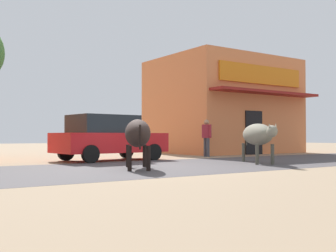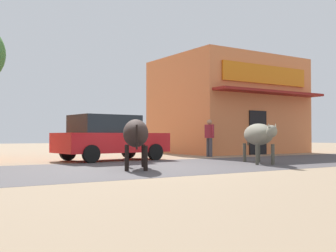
{
  "view_description": "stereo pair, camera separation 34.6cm",
  "coord_description": "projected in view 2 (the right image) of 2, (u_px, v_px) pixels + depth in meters",
  "views": [
    {
      "loc": [
        -6.15,
        -10.2,
        0.9
      ],
      "look_at": [
        1.41,
        0.94,
        1.21
      ],
      "focal_mm": 44.81,
      "sensor_mm": 36.0,
      "label": 1
    },
    {
      "loc": [
        -5.86,
        -10.39,
        0.9
      ],
      "look_at": [
        1.41,
        0.94,
        1.21
      ],
      "focal_mm": 44.81,
      "sensor_mm": 36.0,
      "label": 2
    }
  ],
  "objects": [
    {
      "name": "cow_near_brown",
      "position": [
        136.0,
        134.0,
        11.43
      ],
      "size": [
        1.66,
        2.64,
        1.34
      ],
      "color": "#2E221E",
      "rests_on": "ground"
    },
    {
      "name": "parked_hatchback_car",
      "position": [
        110.0,
        137.0,
        15.26
      ],
      "size": [
        4.16,
        2.27,
        1.64
      ],
      "color": "red",
      "rests_on": "ground"
    },
    {
      "name": "storefront_right_club",
      "position": [
        227.0,
        106.0,
        22.74
      ],
      "size": [
        6.85,
        6.57,
        4.97
      ],
      "color": "#DC7A47",
      "rests_on": "ground"
    },
    {
      "name": "asphalt_road",
      "position": [
        144.0,
        167.0,
        11.89
      ],
      "size": [
        72.0,
        5.51,
        0.0
      ],
      "primitive_type": "cube",
      "color": "#464244",
      "rests_on": "ground"
    },
    {
      "name": "ground",
      "position": [
        144.0,
        167.0,
        11.89
      ],
      "size": [
        80.0,
        80.0,
        0.0
      ],
      "primitive_type": "plane",
      "color": "#957D60"
    },
    {
      "name": "cow_far_dark",
      "position": [
        258.0,
        135.0,
        13.64
      ],
      "size": [
        1.77,
        2.72,
        1.3
      ],
      "color": "gray",
      "rests_on": "ground"
    },
    {
      "name": "pedestrian_by_shop",
      "position": [
        209.0,
        135.0,
        17.87
      ],
      "size": [
        0.48,
        0.61,
        1.6
      ],
      "color": "#3F3F47",
      "rests_on": "ground"
    }
  ]
}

